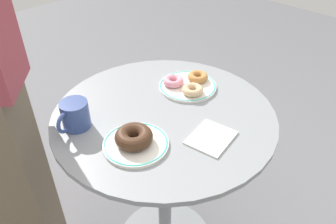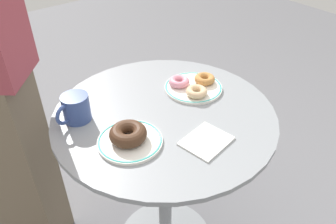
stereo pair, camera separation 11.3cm
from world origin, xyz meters
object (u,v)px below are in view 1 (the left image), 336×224
object	(u,v)px
donut_chocolate	(134,137)
donut_old_fashioned	(198,77)
paper_napkin	(211,138)
plate_left	(136,144)
plate_right	(188,86)
coffee_mug	(75,115)
cafe_table	(164,167)
donut_glazed	(192,89)
donut_pink_frosted	(173,81)

from	to	relation	value
donut_chocolate	donut_old_fashioned	bearing A→B (deg)	13.29
donut_old_fashioned	paper_napkin	bearing A→B (deg)	-132.72
donut_old_fashioned	plate_left	bearing A→B (deg)	-166.04
plate_right	paper_napkin	world-z (taller)	plate_right
donut_old_fashioned	donut_chocolate	bearing A→B (deg)	-166.71
plate_right	donut_old_fashioned	bearing A→B (deg)	-2.88
coffee_mug	cafe_table	bearing A→B (deg)	-30.77
donut_chocolate	coffee_mug	world-z (taller)	coffee_mug
donut_glazed	donut_old_fashioned	bearing A→B (deg)	27.42
donut_old_fashioned	donut_glazed	xyz separation A→B (m)	(-0.08, -0.04, 0.00)
plate_right	donut_old_fashioned	size ratio (longest dim) A/B	2.79
donut_pink_frosted	paper_napkin	xyz separation A→B (m)	(-0.14, -0.29, -0.02)
donut_pink_frosted	coffee_mug	bearing A→B (deg)	171.77
cafe_table	donut_pink_frosted	world-z (taller)	donut_pink_frosted
donut_chocolate	paper_napkin	size ratio (longest dim) A/B	0.80
donut_old_fashioned	coffee_mug	bearing A→B (deg)	167.93
cafe_table	donut_pink_frosted	xyz separation A→B (m)	(0.14, 0.09, 0.29)
cafe_table	coffee_mug	bearing A→B (deg)	149.23
cafe_table	coffee_mug	world-z (taller)	coffee_mug
plate_left	coffee_mug	xyz separation A→B (m)	(-0.07, 0.21, 0.04)
plate_right	donut_pink_frosted	world-z (taller)	donut_pink_frosted
plate_left	paper_napkin	bearing A→B (deg)	-37.89
donut_chocolate	coffee_mug	distance (m)	0.21
donut_chocolate	donut_old_fashioned	world-z (taller)	donut_chocolate
plate_left	donut_pink_frosted	xyz separation A→B (m)	(0.32, 0.15, 0.02)
donut_chocolate	plate_right	bearing A→B (deg)	15.66
donut_chocolate	donut_glazed	xyz separation A→B (m)	(0.33, 0.05, -0.01)
donut_old_fashioned	donut_pink_frosted	distance (m)	0.10
donut_glazed	coffee_mug	size ratio (longest dim) A/B	0.61
paper_napkin	plate_right	bearing A→B (deg)	55.34
donut_old_fashioned	donut_pink_frosted	size ratio (longest dim) A/B	1.00
paper_napkin	coffee_mug	world-z (taller)	coffee_mug
cafe_table	paper_napkin	world-z (taller)	paper_napkin
paper_napkin	coffee_mug	size ratio (longest dim) A/B	1.12
donut_chocolate	cafe_table	bearing A→B (deg)	15.98
plate_left	donut_pink_frosted	distance (m)	0.36
donut_chocolate	plate_left	bearing A→B (deg)	-68.49
paper_napkin	coffee_mug	xyz separation A→B (m)	(-0.26, 0.35, 0.04)
plate_left	plate_right	xyz separation A→B (m)	(0.36, 0.10, 0.00)
cafe_table	donut_glazed	size ratio (longest dim) A/B	9.94
plate_left	coffee_mug	size ratio (longest dim) A/B	1.57
plate_left	plate_right	world-z (taller)	same
donut_old_fashioned	coffee_mug	size ratio (longest dim) A/B	0.61
plate_right	donut_glazed	bearing A→B (deg)	-122.27
cafe_table	donut_chocolate	size ratio (longest dim) A/B	6.76
plate_right	coffee_mug	bearing A→B (deg)	166.78
coffee_mug	plate_right	bearing A→B (deg)	-13.22
donut_glazed	coffee_mug	xyz separation A→B (m)	(-0.40, 0.15, 0.02)
donut_glazed	donut_chocolate	bearing A→B (deg)	-170.72
donut_glazed	paper_napkin	bearing A→B (deg)	-125.19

